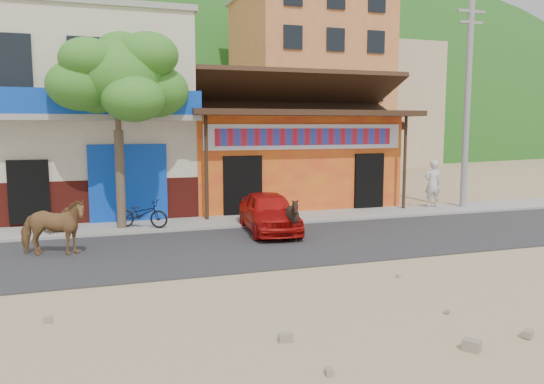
{
  "coord_description": "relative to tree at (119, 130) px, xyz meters",
  "views": [
    {
      "loc": [
        -5.32,
        -10.96,
        3.24
      ],
      "look_at": [
        -0.64,
        3.0,
        1.4
      ],
      "focal_mm": 35.0,
      "sensor_mm": 36.0,
      "label": 1
    }
  ],
  "objects": [
    {
      "name": "hillside",
      "position": [
        4.6,
        64.2,
        8.88
      ],
      "size": [
        100.0,
        40.0,
        24.0
      ],
      "primitive_type": "ellipsoid",
      "color": "#194C14",
      "rests_on": "ground"
    },
    {
      "name": "ground",
      "position": [
        4.6,
        -5.8,
        -3.12
      ],
      "size": [
        120.0,
        120.0,
        0.0
      ],
      "primitive_type": "plane",
      "color": "#9E825B",
      "rests_on": "ground"
    },
    {
      "name": "red_car",
      "position": [
        4.24,
        -1.7,
        -2.47
      ],
      "size": [
        1.78,
        3.72,
        1.23
      ],
      "primitive_type": "imported",
      "rotation": [
        0.0,
        0.0,
        -0.09
      ],
      "color": "#B10F0C",
      "rests_on": "road"
    },
    {
      "name": "utility_pole",
      "position": [
        12.8,
        0.2,
        1.0
      ],
      "size": [
        0.24,
        0.24,
        8.0
      ],
      "primitive_type": "cylinder",
      "color": "gray",
      "rests_on": "sidewalk"
    },
    {
      "name": "apartment_rear",
      "position": [
        22.6,
        24.2,
        1.88
      ],
      "size": [
        8.0,
        8.0,
        10.0
      ],
      "primitive_type": "cube",
      "color": "tan",
      "rests_on": "ground"
    },
    {
      "name": "cafe_building",
      "position": [
        -0.9,
        4.2,
        0.38
      ],
      "size": [
        7.0,
        6.0,
        7.0
      ],
      "primitive_type": "cube",
      "color": "beige",
      "rests_on": "ground"
    },
    {
      "name": "scooter",
      "position": [
        0.6,
        -0.22,
        -2.57
      ],
      "size": [
        1.73,
        1.27,
        0.86
      ],
      "primitive_type": "imported",
      "rotation": [
        0.0,
        0.0,
        1.09
      ],
      "color": "black",
      "rests_on": "sidewalk"
    },
    {
      "name": "cafe_chair_left",
      "position": [
        -1.94,
        -0.21,
        -2.5
      ],
      "size": [
        0.62,
        0.62,
        1.01
      ],
      "primitive_type": null,
      "rotation": [
        0.0,
        0.0,
        0.42
      ],
      "color": "#492B18",
      "rests_on": "sidewalk"
    },
    {
      "name": "dance_club",
      "position": [
        6.6,
        4.2,
        -1.32
      ],
      "size": [
        8.0,
        6.0,
        3.6
      ],
      "primitive_type": "cube",
      "color": "orange",
      "rests_on": "ground"
    },
    {
      "name": "apartment_front",
      "position": [
        13.6,
        18.2,
        2.88
      ],
      "size": [
        9.0,
        9.0,
        12.0
      ],
      "primitive_type": "cube",
      "color": "#CC723F",
      "rests_on": "ground"
    },
    {
      "name": "cow_dark",
      "position": [
        4.48,
        -3.12,
        -2.46
      ],
      "size": [
        1.5,
        1.46,
        1.25
      ],
      "primitive_type": "imported",
      "rotation": [
        0.0,
        0.0,
        -0.99
      ],
      "color": "black",
      "rests_on": "road"
    },
    {
      "name": "tree",
      "position": [
        0.0,
        0.0,
        0.0
      ],
      "size": [
        3.0,
        3.0,
        6.0
      ],
      "primitive_type": null,
      "color": "#2D721E",
      "rests_on": "sidewalk"
    },
    {
      "name": "pedestrian",
      "position": [
        11.61,
        0.52,
        -2.09
      ],
      "size": [
        0.72,
        0.52,
        1.82
      ],
      "primitive_type": "imported",
      "rotation": [
        0.0,
        0.0,
        3.01
      ],
      "color": "silver",
      "rests_on": "sidewalk"
    },
    {
      "name": "cow_tan",
      "position": [
        -1.77,
        -2.83,
        -2.37
      ],
      "size": [
        1.8,
        1.12,
        1.41
      ],
      "primitive_type": "imported",
      "rotation": [
        0.0,
        0.0,
        1.34
      ],
      "color": "olive",
      "rests_on": "road"
    },
    {
      "name": "sidewalk",
      "position": [
        4.6,
        0.2,
        -3.06
      ],
      "size": [
        60.0,
        2.0,
        0.12
      ],
      "primitive_type": "cube",
      "color": "gray",
      "rests_on": "ground"
    },
    {
      "name": "road",
      "position": [
        4.6,
        -3.3,
        -3.1
      ],
      "size": [
        60.0,
        5.0,
        0.04
      ],
      "primitive_type": "cube",
      "color": "#28282B",
      "rests_on": "ground"
    }
  ]
}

